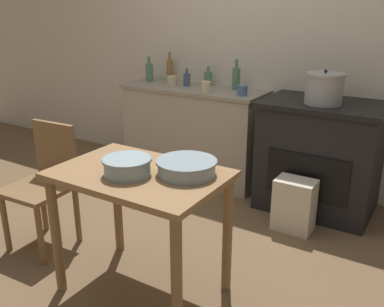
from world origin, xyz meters
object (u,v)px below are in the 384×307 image
work_table (140,194)px  stock_pot (324,88)px  cup_mid_right (172,81)px  mixing_bowl_small (187,167)px  stove (319,156)px  chair (45,182)px  bottle_mid_left (170,70)px  bottle_left (236,78)px  bottle_center_left (208,78)px  cup_center_right (206,87)px  flour_sack (294,205)px  mixing_bowl_large (127,166)px  bottle_far_left (187,79)px  bottle_center (149,72)px  cup_right (242,90)px

work_table → stock_pot: stock_pot is taller
cup_mid_right → mixing_bowl_small: bearing=-53.4°
stove → chair: stove is taller
chair → bottle_mid_left: size_ratio=2.98×
stove → mixing_bowl_small: bearing=-101.3°
stove → mixing_bowl_small: stove is taller
stock_pot → bottle_mid_left: bearing=169.3°
chair → bottle_left: bottle_left is taller
bottle_center_left → cup_center_right: size_ratio=1.76×
bottle_left → bottle_mid_left: bottle_mid_left is taller
chair → cup_center_right: (0.44, 1.42, 0.46)m
flour_sack → cup_mid_right: cup_mid_right is taller
bottle_center_left → cup_center_right: bearing=-63.0°
cup_center_right → mixing_bowl_large: bearing=-74.8°
bottle_far_left → bottle_left: bottle_left is taller
chair → flour_sack: (1.39, 1.07, -0.26)m
bottle_left → bottle_center: bearing=-177.0°
cup_mid_right → bottle_left: bearing=12.2°
work_table → bottle_center_left: size_ratio=5.16×
cup_mid_right → stock_pot: bearing=-4.2°
cup_mid_right → bottle_far_left: bearing=24.2°
bottle_mid_left → work_table: bearing=-60.0°
chair → bottle_left: bearing=68.1°
bottle_center_left → bottle_left: bearing=-9.0°
mixing_bowl_large → cup_right: size_ratio=3.04×
mixing_bowl_small → bottle_mid_left: size_ratio=1.14×
bottle_mid_left → cup_center_right: bearing=-28.9°
bottle_center → cup_right: (1.08, -0.15, -0.05)m
bottle_mid_left → cup_mid_right: (0.15, -0.19, -0.06)m
mixing_bowl_large → cup_center_right: bearing=105.2°
cup_mid_right → chair: bearing=-89.3°
chair → cup_mid_right: (-0.02, 1.56, 0.45)m
bottle_far_left → cup_mid_right: size_ratio=1.80×
mixing_bowl_large → cup_right: bearing=94.2°
chair → mixing_bowl_small: chair is taller
bottle_mid_left → bottle_left: bearing=-4.8°
mixing_bowl_large → bottle_left: 1.86m
bottle_far_left → bottle_left: bearing=8.6°
bottle_mid_left → bottle_center_left: bearing=-1.8°
stock_pot → cup_right: 0.69m
flour_sack → cup_right: (-0.65, 0.42, 0.71)m
mixing_bowl_large → cup_mid_right: cup_mid_right is taller
mixing_bowl_small → cup_right: (-0.38, 1.47, 0.12)m
stock_pot → mixing_bowl_large: stock_pot is taller
bottle_far_left → bottle_center_left: size_ratio=0.92×
stove → cup_mid_right: cup_mid_right is taller
stove → bottle_center_left: size_ratio=5.20×
cup_center_right → bottle_center_left: bearing=117.0°
bottle_mid_left → cup_center_right: (0.61, -0.33, -0.06)m
mixing_bowl_small → cup_center_right: size_ratio=3.20×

